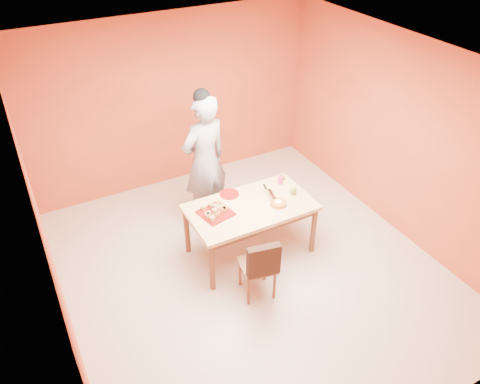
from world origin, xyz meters
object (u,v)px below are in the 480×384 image
dining_chair (258,265)px  pastry_platter (216,213)px  red_dinner_plate (229,194)px  sponge_cake (278,203)px  egg_ornament (293,191)px  person (205,161)px  magenta_glass (280,181)px  checker_tin (281,178)px  dining_table (250,212)px

dining_chair → pastry_platter: dining_chair is taller
red_dinner_plate → sponge_cake: 0.67m
dining_chair → egg_ornament: dining_chair is taller
dining_chair → red_dinner_plate: bearing=91.8°
dining_chair → person: (0.08, 1.64, 0.52)m
pastry_platter → magenta_glass: (1.07, 0.20, 0.04)m
person → sponge_cake: (0.52, -1.10, -0.18)m
dining_chair → checker_tin: dining_chair is taller
dining_chair → checker_tin: size_ratio=8.51×
dining_table → pastry_platter: size_ratio=4.34×
dining_table → checker_tin: size_ratio=15.41×
pastry_platter → egg_ornament: bearing=-5.3°
magenta_glass → dining_chair: bearing=-132.6°
pastry_platter → dining_table: bearing=-7.5°
sponge_cake → egg_ornament: bearing=21.7°
dining_table → sponge_cake: 0.38m
dining_table → dining_chair: 0.79m
egg_ornament → checker_tin: bearing=92.8°
person → pastry_platter: 0.94m
egg_ornament → person: bearing=141.9°
red_dinner_plate → egg_ornament: size_ratio=2.12×
pastry_platter → checker_tin: size_ratio=3.55×
red_dinner_plate → magenta_glass: size_ratio=2.63×
dining_table → person: person is taller
dining_table → red_dinner_plate: red_dinner_plate is taller
pastry_platter → sponge_cake: 0.81m
dining_table → egg_ornament: (0.62, -0.04, 0.15)m
sponge_cake → egg_ornament: egg_ornament is taller
sponge_cake → person: bearing=115.2°
dining_chair → person: size_ratio=0.45×
person → dining_table: bearing=89.2°
sponge_cake → checker_tin: size_ratio=2.08×
pastry_platter → egg_ornament: egg_ornament is taller
red_dinner_plate → sponge_cake: size_ratio=1.18×
checker_tin → red_dinner_plate: bearing=180.0°
sponge_cake → egg_ornament: (0.31, 0.12, 0.02)m
dining_table → pastry_platter: 0.48m
sponge_cake → egg_ornament: 0.33m
dining_chair → dining_table: bearing=78.4°
dining_table → person: size_ratio=0.82×
person → checker_tin: person is taller
dining_table → red_dinner_plate: size_ratio=6.25×
red_dinner_plate → sponge_cake: (0.44, -0.51, 0.03)m
sponge_cake → magenta_glass: size_ratio=2.22×
dining_table → checker_tin: bearing=27.2°
sponge_cake → magenta_glass: 0.51m
sponge_cake → egg_ornament: size_ratio=1.79×
person → magenta_glass: person is taller
magenta_glass → checker_tin: magenta_glass is taller
red_dinner_plate → checker_tin: size_ratio=2.46×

